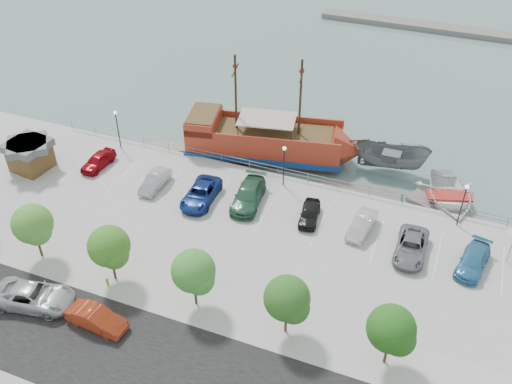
% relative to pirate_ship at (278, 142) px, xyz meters
% --- Properties ---
extents(ground, '(160.00, 160.00, 0.00)m').
position_rel_pirate_ship_xyz_m(ground, '(2.58, -12.01, -1.96)').
color(ground, slate).
extents(street, '(100.00, 8.00, 0.04)m').
position_rel_pirate_ship_xyz_m(street, '(2.58, -28.01, -0.95)').
color(street, black).
rests_on(street, land_slab).
extents(sidewalk, '(100.00, 4.00, 0.05)m').
position_rel_pirate_ship_xyz_m(sidewalk, '(2.58, -22.01, -0.94)').
color(sidewalk, '#ACAAA6').
rests_on(sidewalk, land_slab).
extents(seawall_railing, '(50.00, 0.06, 1.00)m').
position_rel_pirate_ship_xyz_m(seawall_railing, '(2.58, -4.21, -0.43)').
color(seawall_railing, slate).
rests_on(seawall_railing, land_slab).
extents(far_shore, '(40.00, 3.00, 0.80)m').
position_rel_pirate_ship_xyz_m(far_shore, '(12.58, 42.99, -1.56)').
color(far_shore, '#67625C').
rests_on(far_shore, ground).
extents(pirate_ship, '(18.85, 8.52, 11.69)m').
position_rel_pirate_ship_xyz_m(pirate_ship, '(0.00, 0.00, 0.00)').
color(pirate_ship, '#9C2E1A').
rests_on(pirate_ship, ground).
extents(patrol_boat, '(7.77, 3.58, 2.91)m').
position_rel_pirate_ship_xyz_m(patrol_boat, '(11.35, 1.90, -0.50)').
color(patrol_boat, slate).
rests_on(patrol_boat, ground).
extents(speedboat, '(7.65, 9.10, 1.61)m').
position_rel_pirate_ship_xyz_m(speedboat, '(17.50, -1.57, -1.15)').
color(speedboat, white).
rests_on(speedboat, ground).
extents(dock_west, '(7.18, 4.62, 0.40)m').
position_rel_pirate_ship_xyz_m(dock_west, '(-11.80, -2.81, -1.76)').
color(dock_west, gray).
rests_on(dock_west, ground).
extents(dock_mid, '(7.99, 3.07, 0.45)m').
position_rel_pirate_ship_xyz_m(dock_mid, '(9.44, -2.81, -1.74)').
color(dock_mid, '#66635D').
rests_on(dock_mid, ground).
extents(dock_east, '(7.84, 4.99, 0.43)m').
position_rel_pirate_ship_xyz_m(dock_east, '(17.66, -2.81, -1.74)').
color(dock_east, slate).
rests_on(dock_east, ground).
extents(shed, '(4.06, 4.06, 3.02)m').
position_rel_pirate_ship_xyz_m(shed, '(-21.40, -11.99, 0.65)').
color(shed, brown).
rests_on(shed, land_slab).
extents(street_van, '(6.45, 3.85, 1.68)m').
position_rel_pirate_ship_xyz_m(street_van, '(-9.48, -26.44, -0.12)').
color(street_van, '#A8ABAD').
rests_on(street_van, street).
extents(street_sedan, '(4.62, 1.85, 1.49)m').
position_rel_pirate_ship_xyz_m(street_sedan, '(-4.01, -26.45, -0.21)').
color(street_sedan, '#A73317').
rests_on(street_sedan, street).
extents(fire_hydrant, '(0.23, 0.23, 0.67)m').
position_rel_pirate_ship_xyz_m(fire_hydrant, '(-5.59, -22.81, -0.59)').
color(fire_hydrant, '#C1930C').
rests_on(fire_hydrant, sidewalk).
extents(lamp_post_left, '(0.36, 0.36, 4.28)m').
position_rel_pirate_ship_xyz_m(lamp_post_left, '(-15.42, -5.51, 1.98)').
color(lamp_post_left, black).
rests_on(lamp_post_left, land_slab).
extents(lamp_post_mid, '(0.36, 0.36, 4.28)m').
position_rel_pirate_ship_xyz_m(lamp_post_mid, '(2.58, -5.51, 1.98)').
color(lamp_post_mid, black).
rests_on(lamp_post_mid, land_slab).
extents(lamp_post_right, '(0.36, 0.36, 4.28)m').
position_rel_pirate_ship_xyz_m(lamp_post_right, '(18.58, -5.51, 1.98)').
color(lamp_post_right, black).
rests_on(lamp_post_right, land_slab).
extents(tree_b, '(3.30, 3.20, 5.00)m').
position_rel_pirate_ship_xyz_m(tree_b, '(-12.27, -22.08, 2.34)').
color(tree_b, '#473321').
rests_on(tree_b, sidewalk).
extents(tree_c, '(3.30, 3.20, 5.00)m').
position_rel_pirate_ship_xyz_m(tree_c, '(-5.27, -22.08, 2.34)').
color(tree_c, '#473321').
rests_on(tree_c, sidewalk).
extents(tree_d, '(3.30, 3.20, 5.00)m').
position_rel_pirate_ship_xyz_m(tree_d, '(1.73, -22.08, 2.34)').
color(tree_d, '#473321').
rests_on(tree_d, sidewalk).
extents(tree_e, '(3.30, 3.20, 5.00)m').
position_rel_pirate_ship_xyz_m(tree_e, '(8.73, -22.08, 2.34)').
color(tree_e, '#473321').
rests_on(tree_e, sidewalk).
extents(tree_f, '(3.30, 3.20, 5.00)m').
position_rel_pirate_ship_xyz_m(tree_f, '(15.73, -22.08, 2.34)').
color(tree_f, '#473321').
rests_on(tree_f, sidewalk).
extents(parked_car_a, '(1.97, 4.30, 1.43)m').
position_rel_pirate_ship_xyz_m(parked_car_a, '(-15.48, -9.35, -0.24)').
color(parked_car_a, maroon).
rests_on(parked_car_a, land_slab).
extents(parked_car_b, '(1.49, 4.18, 1.37)m').
position_rel_pirate_ship_xyz_m(parked_car_b, '(-8.52, -10.31, -0.27)').
color(parked_car_b, '#A0A1A5').
rests_on(parked_car_b, land_slab).
extents(parked_car_c, '(2.87, 5.59, 1.51)m').
position_rel_pirate_ship_xyz_m(parked_car_c, '(-3.59, -10.58, -0.20)').
color(parked_car_c, navy).
rests_on(parked_car_c, land_slab).
extents(parked_car_d, '(3.01, 5.98, 1.67)m').
position_rel_pirate_ship_xyz_m(parked_car_d, '(0.56, -9.30, -0.13)').
color(parked_car_d, '#2B583E').
rests_on(parked_car_d, land_slab).
extents(parked_car_e, '(2.13, 4.14, 1.35)m').
position_rel_pirate_ship_xyz_m(parked_car_e, '(6.43, -9.54, -0.28)').
color(parked_car_e, black).
rests_on(parked_car_e, land_slab).
extents(parked_car_f, '(2.01, 4.44, 1.41)m').
position_rel_pirate_ship_xyz_m(parked_car_f, '(11.04, -9.38, -0.25)').
color(parked_car_f, beige).
rests_on(parked_car_f, land_slab).
extents(parked_car_g, '(2.50, 5.28, 1.46)m').
position_rel_pirate_ship_xyz_m(parked_car_g, '(15.39, -10.69, -0.23)').
color(parked_car_g, slate).
rests_on(parked_car_g, land_slab).
extents(parked_car_h, '(2.82, 5.10, 1.40)m').
position_rel_pirate_ship_xyz_m(parked_car_h, '(20.22, -10.48, -0.26)').
color(parked_car_h, teal).
rests_on(parked_car_h, land_slab).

